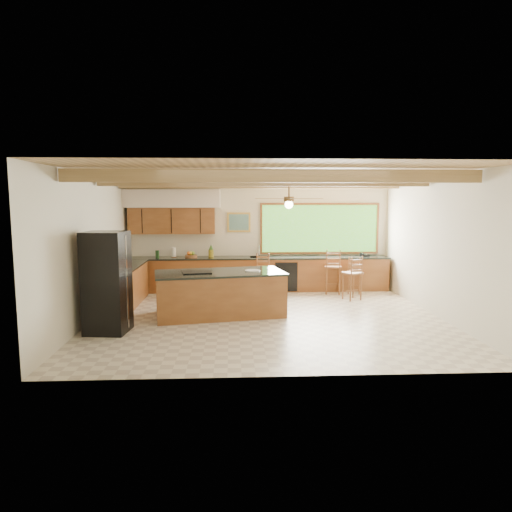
{
  "coord_description": "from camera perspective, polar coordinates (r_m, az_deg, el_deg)",
  "views": [
    {
      "loc": [
        -0.71,
        -9.35,
        2.45
      ],
      "look_at": [
        -0.2,
        0.8,
        1.21
      ],
      "focal_mm": 32.0,
      "sensor_mm": 36.0,
      "label": 1
    }
  ],
  "objects": [
    {
      "name": "counter_run",
      "position": [
        12.04,
        -3.37,
        -2.53
      ],
      "size": [
        7.12,
        3.1,
        1.27
      ],
      "color": "brown",
      "rests_on": "ground"
    },
    {
      "name": "bar_stool_d",
      "position": [
        12.27,
        12.32,
        -1.91
      ],
      "size": [
        0.46,
        0.46,
        0.99
      ],
      "rotation": [
        0.0,
        0.0,
        -0.38
      ],
      "color": "brown",
      "rests_on": "ground"
    },
    {
      "name": "bar_stool_c",
      "position": [
        11.43,
        12.02,
        -2.21
      ],
      "size": [
        0.52,
        0.52,
        1.11
      ],
      "rotation": [
        0.0,
        0.0,
        0.38
      ],
      "color": "brown",
      "rests_on": "ground"
    },
    {
      "name": "island",
      "position": [
        9.82,
        -4.55,
        -4.67
      ],
      "size": [
        2.88,
        1.72,
        0.96
      ],
      "rotation": [
        0.0,
        0.0,
        0.17
      ],
      "color": "brown",
      "rests_on": "ground"
    },
    {
      "name": "bar_stool_a",
      "position": [
        11.91,
        1.04,
        -1.72
      ],
      "size": [
        0.48,
        0.48,
        1.1
      ],
      "rotation": [
        0.0,
        0.0,
        -0.25
      ],
      "color": "brown",
      "rests_on": "ground"
    },
    {
      "name": "refrigerator",
      "position": [
        8.89,
        -18.14,
        -3.15
      ],
      "size": [
        0.8,
        0.79,
        1.89
      ],
      "rotation": [
        0.0,
        0.0,
        -0.1
      ],
      "color": "black",
      "rests_on": "ground"
    },
    {
      "name": "room_shell",
      "position": [
        10.02,
        0.2,
        5.62
      ],
      "size": [
        7.27,
        6.54,
        3.02
      ],
      "color": "beige",
      "rests_on": "ground"
    },
    {
      "name": "bar_stool_b",
      "position": [
        12.09,
        9.66,
        -1.43
      ],
      "size": [
        0.5,
        0.5,
        1.19
      ],
      "rotation": [
        0.0,
        0.0,
        -0.19
      ],
      "color": "brown",
      "rests_on": "ground"
    },
    {
      "name": "ground",
      "position": [
        9.69,
        1.41,
        -7.68
      ],
      "size": [
        7.2,
        7.2,
        0.0
      ],
      "primitive_type": "plane",
      "color": "beige",
      "rests_on": "ground"
    }
  ]
}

